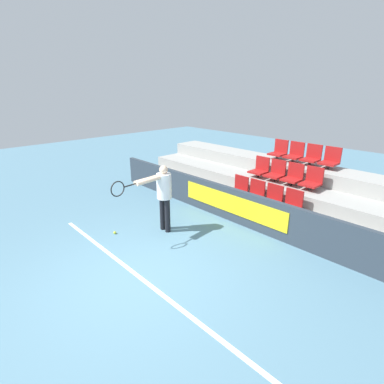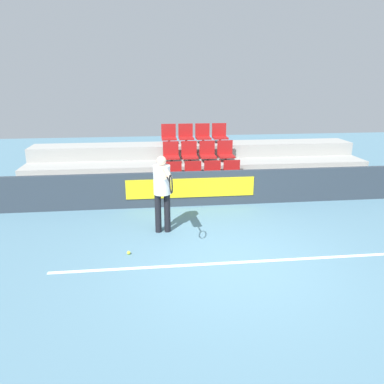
{
  "view_description": "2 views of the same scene",
  "coord_description": "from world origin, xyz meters",
  "px_view_note": "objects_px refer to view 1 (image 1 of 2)",
  "views": [
    {
      "loc": [
        3.98,
        -2.42,
        3.3
      ],
      "look_at": [
        -0.73,
        2.03,
        0.98
      ],
      "focal_mm": 28.0,
      "sensor_mm": 36.0,
      "label": 1
    },
    {
      "loc": [
        -1.42,
        -5.67,
        3.07
      ],
      "look_at": [
        -0.53,
        1.96,
        0.73
      ],
      "focal_mm": 35.0,
      "sensor_mm": 36.0,
      "label": 2
    }
  ],
  "objects_px": {
    "stadium_chair_3": "(291,204)",
    "stadium_chair_6": "(293,176)",
    "stadium_chair_9": "(295,154)",
    "stadium_chair_10": "(312,157)",
    "tennis_player": "(162,192)",
    "stadium_chair_0": "(239,188)",
    "stadium_chair_8": "(279,151)",
    "stadium_chair_2": "(272,198)",
    "stadium_chair_11": "(330,160)",
    "stadium_chair_4": "(260,169)",
    "stadium_chair_5": "(276,172)",
    "stadium_chair_7": "(312,180)",
    "stadium_chair_1": "(255,193)",
    "tennis_ball": "(115,233)"
  },
  "relations": [
    {
      "from": "stadium_chair_2",
      "to": "stadium_chair_4",
      "type": "relative_size",
      "value": 1.0
    },
    {
      "from": "stadium_chair_7",
      "to": "stadium_chair_9",
      "type": "xyz_separation_m",
      "value": [
        -1.06,
        0.96,
        0.38
      ]
    },
    {
      "from": "tennis_player",
      "to": "stadium_chair_10",
      "type": "bearing_deg",
      "value": 66.49
    },
    {
      "from": "stadium_chair_2",
      "to": "tennis_ball",
      "type": "height_order",
      "value": "stadium_chair_2"
    },
    {
      "from": "stadium_chair_7",
      "to": "stadium_chair_11",
      "type": "distance_m",
      "value": 1.03
    },
    {
      "from": "stadium_chair_6",
      "to": "tennis_player",
      "type": "relative_size",
      "value": 0.36
    },
    {
      "from": "stadium_chair_3",
      "to": "stadium_chair_6",
      "type": "xyz_separation_m",
      "value": [
        -0.53,
        0.96,
        0.38
      ]
    },
    {
      "from": "stadium_chair_0",
      "to": "stadium_chair_2",
      "type": "height_order",
      "value": "same"
    },
    {
      "from": "stadium_chair_10",
      "to": "tennis_player",
      "type": "distance_m",
      "value": 4.53
    },
    {
      "from": "stadium_chair_3",
      "to": "stadium_chair_10",
      "type": "distance_m",
      "value": 2.14
    },
    {
      "from": "stadium_chair_2",
      "to": "stadium_chair_3",
      "type": "xyz_separation_m",
      "value": [
        0.53,
        0.0,
        0.0
      ]
    },
    {
      "from": "stadium_chair_10",
      "to": "tennis_ball",
      "type": "height_order",
      "value": "stadium_chair_10"
    },
    {
      "from": "stadium_chair_8",
      "to": "stadium_chair_10",
      "type": "xyz_separation_m",
      "value": [
        1.06,
        0.0,
        0.0
      ]
    },
    {
      "from": "stadium_chair_2",
      "to": "stadium_chair_10",
      "type": "height_order",
      "value": "stadium_chair_10"
    },
    {
      "from": "stadium_chair_6",
      "to": "stadium_chair_11",
      "type": "xyz_separation_m",
      "value": [
        0.53,
        0.96,
        0.38
      ]
    },
    {
      "from": "stadium_chair_4",
      "to": "stadium_chair_6",
      "type": "height_order",
      "value": "same"
    },
    {
      "from": "stadium_chair_10",
      "to": "stadium_chair_5",
      "type": "bearing_deg",
      "value": -118.78
    },
    {
      "from": "stadium_chair_10",
      "to": "stadium_chair_11",
      "type": "relative_size",
      "value": 1.0
    },
    {
      "from": "stadium_chair_7",
      "to": "stadium_chair_6",
      "type": "bearing_deg",
      "value": 180.0
    },
    {
      "from": "stadium_chair_2",
      "to": "stadium_chair_11",
      "type": "bearing_deg",
      "value": 74.65
    },
    {
      "from": "stadium_chair_1",
      "to": "stadium_chair_4",
      "type": "relative_size",
      "value": 1.0
    },
    {
      "from": "stadium_chair_4",
      "to": "stadium_chair_5",
      "type": "height_order",
      "value": "same"
    },
    {
      "from": "stadium_chair_0",
      "to": "stadium_chair_5",
      "type": "height_order",
      "value": "stadium_chair_5"
    },
    {
      "from": "stadium_chair_2",
      "to": "tennis_player",
      "type": "distance_m",
      "value": 2.78
    },
    {
      "from": "stadium_chair_8",
      "to": "stadium_chair_10",
      "type": "distance_m",
      "value": 1.06
    },
    {
      "from": "stadium_chair_2",
      "to": "stadium_chair_8",
      "type": "bearing_deg",
      "value": 118.78
    },
    {
      "from": "stadium_chair_0",
      "to": "stadium_chair_5",
      "type": "relative_size",
      "value": 1.0
    },
    {
      "from": "stadium_chair_3",
      "to": "stadium_chair_10",
      "type": "bearing_deg",
      "value": 105.35
    },
    {
      "from": "stadium_chair_9",
      "to": "stadium_chair_0",
      "type": "bearing_deg",
      "value": -105.35
    },
    {
      "from": "stadium_chair_10",
      "to": "tennis_player",
      "type": "height_order",
      "value": "stadium_chair_10"
    },
    {
      "from": "stadium_chair_3",
      "to": "stadium_chair_4",
      "type": "distance_m",
      "value": 1.89
    },
    {
      "from": "stadium_chair_2",
      "to": "stadium_chair_8",
      "type": "xyz_separation_m",
      "value": [
        -1.06,
        1.92,
        0.77
      ]
    },
    {
      "from": "stadium_chair_11",
      "to": "tennis_player",
      "type": "distance_m",
      "value": 4.72
    },
    {
      "from": "stadium_chair_1",
      "to": "stadium_chair_5",
      "type": "relative_size",
      "value": 1.0
    },
    {
      "from": "stadium_chair_5",
      "to": "stadium_chair_6",
      "type": "height_order",
      "value": "same"
    },
    {
      "from": "stadium_chair_7",
      "to": "stadium_chair_8",
      "type": "distance_m",
      "value": 1.89
    },
    {
      "from": "stadium_chair_5",
      "to": "tennis_player",
      "type": "xyz_separation_m",
      "value": [
        -0.91,
        -3.32,
        -0.0
      ]
    },
    {
      "from": "stadium_chair_0",
      "to": "stadium_chair_2",
      "type": "xyz_separation_m",
      "value": [
        1.06,
        0.0,
        0.0
      ]
    },
    {
      "from": "stadium_chair_7",
      "to": "stadium_chair_3",
      "type": "bearing_deg",
      "value": -90.0
    },
    {
      "from": "stadium_chair_4",
      "to": "stadium_chair_1",
      "type": "bearing_deg",
      "value": -61.22
    },
    {
      "from": "stadium_chair_4",
      "to": "stadium_chair_11",
      "type": "distance_m",
      "value": 1.89
    },
    {
      "from": "stadium_chair_3",
      "to": "stadium_chair_7",
      "type": "distance_m",
      "value": 1.03
    },
    {
      "from": "stadium_chair_7",
      "to": "tennis_player",
      "type": "height_order",
      "value": "tennis_player"
    },
    {
      "from": "stadium_chair_11",
      "to": "stadium_chair_7",
      "type": "bearing_deg",
      "value": -90.0
    },
    {
      "from": "stadium_chair_1",
      "to": "stadium_chair_3",
      "type": "xyz_separation_m",
      "value": [
        1.06,
        0.0,
        0.0
      ]
    },
    {
      "from": "stadium_chair_9",
      "to": "stadium_chair_11",
      "type": "distance_m",
      "value": 1.06
    },
    {
      "from": "stadium_chair_0",
      "to": "stadium_chair_9",
      "type": "distance_m",
      "value": 2.14
    },
    {
      "from": "stadium_chair_9",
      "to": "stadium_chair_10",
      "type": "xyz_separation_m",
      "value": [
        0.53,
        0.0,
        0.0
      ]
    },
    {
      "from": "tennis_ball",
      "to": "tennis_player",
      "type": "bearing_deg",
      "value": 53.73
    },
    {
      "from": "stadium_chair_8",
      "to": "stadium_chair_10",
      "type": "bearing_deg",
      "value": 0.0
    }
  ]
}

